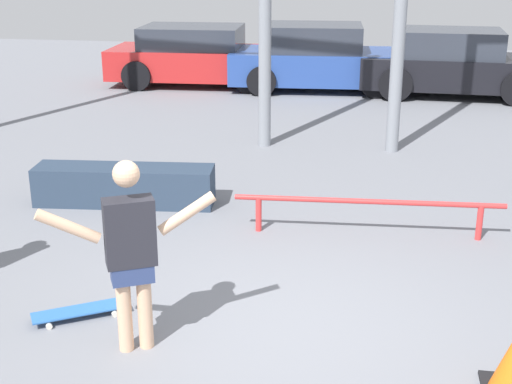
# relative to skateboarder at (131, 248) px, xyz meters

# --- Properties ---
(ground_plane) EXTENTS (36.00, 36.00, 0.00)m
(ground_plane) POSITION_rel_skateboarder_xyz_m (1.12, 0.43, -0.89)
(ground_plane) COLOR slate
(skateboarder) EXTENTS (1.29, 0.71, 1.61)m
(skateboarder) POSITION_rel_skateboarder_xyz_m (0.00, 0.00, 0.00)
(skateboarder) COLOR #DBAD89
(skateboarder) RESTS_ON ground_plane
(skateboard) EXTENTS (0.82, 0.62, 0.08)m
(skateboard) POSITION_rel_skateboarder_xyz_m (-0.66, 0.40, -0.83)
(skateboard) COLOR #2D66B2
(skateboard) RESTS_ON ground_plane
(grind_box) EXTENTS (2.30, 0.72, 0.49)m
(grind_box) POSITION_rel_skateboarder_xyz_m (-1.24, 3.28, -0.65)
(grind_box) COLOR #28384C
(grind_box) RESTS_ON ground_plane
(grind_rail) EXTENTS (3.02, 0.24, 0.44)m
(grind_rail) POSITION_rel_skateboarder_xyz_m (1.82, 2.73, -0.54)
(grind_rail) COLOR red
(grind_rail) RESTS_ON ground_plane
(parked_car_red) EXTENTS (4.17, 2.11, 1.35)m
(parked_car_red) POSITION_rel_skateboarder_xyz_m (-2.26, 11.33, -0.24)
(parked_car_red) COLOR red
(parked_car_red) RESTS_ON ground_plane
(parked_car_blue) EXTENTS (4.04, 2.13, 1.45)m
(parked_car_blue) POSITION_rel_skateboarder_xyz_m (0.53, 11.22, -0.20)
(parked_car_blue) COLOR #284793
(parked_car_blue) RESTS_ON ground_plane
(parked_car_black) EXTENTS (4.01, 1.98, 1.41)m
(parked_car_black) POSITION_rel_skateboarder_xyz_m (3.48, 10.99, -0.21)
(parked_car_black) COLOR black
(parked_car_black) RESTS_ON ground_plane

